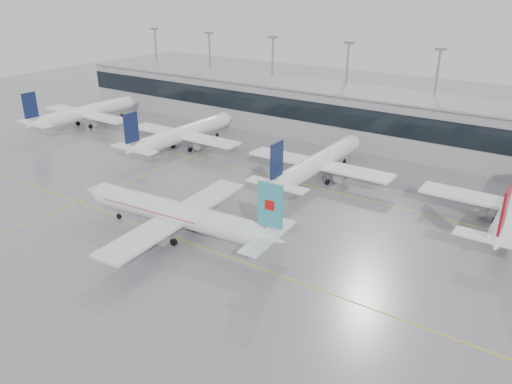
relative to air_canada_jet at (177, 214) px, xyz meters
The scene contains 12 objects.
ground 7.70m from the air_canada_jet, ahead, with size 320.00×320.00×0.00m, color gray.
taxi_line_main 7.70m from the air_canada_jet, ahead, with size 120.00×0.25×0.01m, color gold.
taxi_line_north 30.38m from the air_canada_jet, 77.23° to the left, with size 120.00×0.25×0.01m, color gold.
taxi_line_cross 27.69m from the air_canada_jet, 148.34° to the left, with size 0.25×60.00×0.01m, color gold.
terminal 61.79m from the air_canada_jet, 83.81° to the left, with size 180.00×15.00×12.00m, color #96969A.
terminal_glass 54.38m from the air_canada_jet, 82.95° to the left, with size 180.00×0.20×5.00m, color black.
terminal_roof 62.32m from the air_canada_jet, 83.81° to the left, with size 182.00×16.00×0.40m, color gray.
light_masts 68.39m from the air_canada_jet, 84.36° to the left, with size 156.40×1.00×22.60m.
air_canada_jet is the anchor object (origin of this frame).
parked_jet_a 71.46m from the air_canada_jet, 152.42° to the left, with size 29.64×36.96×11.72m.
parked_jet_b 43.56m from the air_canada_jet, 130.58° to the left, with size 29.64×36.96×11.72m.
parked_jet_c 33.75m from the air_canada_jet, 78.62° to the left, with size 29.64×36.96×11.72m.
Camera 1 is at (41.57, -48.54, 36.17)m, focal length 35.00 mm.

